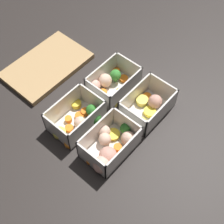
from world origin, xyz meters
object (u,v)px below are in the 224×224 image
(container_near_left, at_px, (110,146))
(container_far_right, at_px, (110,83))
(container_near_right, at_px, (148,105))
(container_far_left, at_px, (79,118))

(container_near_left, bearing_deg, container_far_right, 41.44)
(container_near_right, xyz_separation_m, container_far_right, (-0.01, 0.14, 0.00))
(container_near_right, relative_size, container_far_left, 0.95)
(container_near_left, distance_m, container_far_left, 0.13)
(container_near_left, xyz_separation_m, container_far_right, (0.17, 0.15, -0.00))
(container_near_left, xyz_separation_m, container_far_left, (0.01, 0.13, -0.00))
(container_far_left, xyz_separation_m, container_far_right, (0.16, 0.02, 0.00))
(container_far_left, relative_size, container_far_right, 1.05)
(container_far_right, bearing_deg, container_near_right, -85.63)
(container_far_left, bearing_deg, container_near_right, -36.68)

